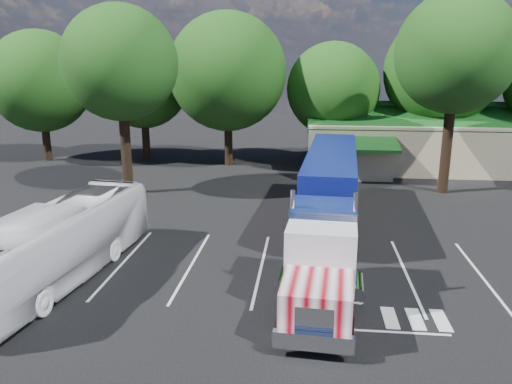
# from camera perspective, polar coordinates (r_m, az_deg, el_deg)

# --- Properties ---
(ground) EXTENTS (120.00, 120.00, 0.00)m
(ground) POSITION_cam_1_polar(r_m,az_deg,el_deg) (28.34, 1.74, -3.79)
(ground) COLOR black
(ground) RESTS_ON ground
(event_hall) EXTENTS (24.20, 14.12, 5.55)m
(event_hall) POSITION_cam_1_polar(r_m,az_deg,el_deg) (46.62, 20.67, 5.50)
(event_hall) COLOR tan
(event_hall) RESTS_ON ground
(tree_row_a) EXTENTS (9.00, 9.00, 11.68)m
(tree_row_a) POSITION_cam_1_polar(r_m,az_deg,el_deg) (49.49, -23.45, 11.52)
(tree_row_a) COLOR black
(tree_row_a) RESTS_ON ground
(tree_row_b) EXTENTS (8.40, 8.40, 11.35)m
(tree_row_b) POSITION_cam_1_polar(r_m,az_deg,el_deg) (47.04, -12.83, 12.21)
(tree_row_b) COLOR black
(tree_row_b) RESTS_ON ground
(tree_row_c) EXTENTS (10.00, 10.00, 13.05)m
(tree_row_c) POSITION_cam_1_polar(r_m,az_deg,el_deg) (43.53, -3.28, 13.54)
(tree_row_c) COLOR black
(tree_row_c) RESTS_ON ground
(tree_row_d) EXTENTS (8.00, 8.00, 10.60)m
(tree_row_d) POSITION_cam_1_polar(r_m,az_deg,el_deg) (44.38, 8.82, 11.54)
(tree_row_d) COLOR black
(tree_row_d) RESTS_ON ground
(tree_row_e) EXTENTS (9.60, 9.60, 12.90)m
(tree_row_e) POSITION_cam_1_polar(r_m,az_deg,el_deg) (46.12, 20.39, 12.80)
(tree_row_e) COLOR black
(tree_row_e) RESTS_ON ground
(tree_near_left) EXTENTS (7.60, 7.60, 12.65)m
(tree_near_left) POSITION_cam_1_polar(r_m,az_deg,el_deg) (35.05, -15.27, 13.98)
(tree_near_left) COLOR black
(tree_near_left) RESTS_ON ground
(tree_near_right) EXTENTS (8.00, 8.00, 13.50)m
(tree_near_right) POSITION_cam_1_polar(r_m,az_deg,el_deg) (36.53, 21.88, 14.49)
(tree_near_right) COLOR black
(tree_near_right) RESTS_ON ground
(semi_truck) EXTENTS (4.29, 20.90, 4.35)m
(semi_truck) POSITION_cam_1_polar(r_m,az_deg,el_deg) (25.94, 8.37, -0.05)
(semi_truck) COLOR black
(semi_truck) RESTS_ON ground
(woman) EXTENTS (0.70, 0.78, 1.78)m
(woman) POSITION_cam_1_polar(r_m,az_deg,el_deg) (28.07, 9.90, -2.29)
(woman) COLOR black
(woman) RESTS_ON ground
(bicycle) EXTENTS (1.07, 2.05, 1.02)m
(bicycle) POSITION_cam_1_polar(r_m,az_deg,el_deg) (34.60, 8.66, 0.41)
(bicycle) COLOR black
(bicycle) RESTS_ON ground
(tour_bus) EXTENTS (4.05, 11.84, 3.23)m
(tour_bus) POSITION_cam_1_polar(r_m,az_deg,el_deg) (22.68, -21.54, -5.42)
(tour_bus) COLOR white
(tour_bus) RESTS_ON ground
(silver_sedan) EXTENTS (4.15, 1.96, 1.32)m
(silver_sedan) POSITION_cam_1_polar(r_m,az_deg,el_deg) (42.37, 19.61, 2.59)
(silver_sedan) COLOR #A5A7AD
(silver_sedan) RESTS_ON ground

